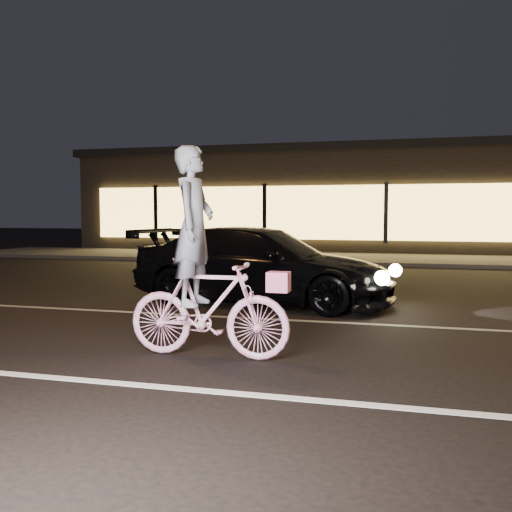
% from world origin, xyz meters
% --- Properties ---
extents(ground, '(90.00, 90.00, 0.00)m').
position_xyz_m(ground, '(0.00, 0.00, 0.00)').
color(ground, black).
rests_on(ground, ground).
extents(lane_stripe_near, '(60.00, 0.12, 0.01)m').
position_xyz_m(lane_stripe_near, '(0.00, -1.50, 0.00)').
color(lane_stripe_near, silver).
rests_on(lane_stripe_near, ground).
extents(lane_stripe_far, '(60.00, 0.10, 0.01)m').
position_xyz_m(lane_stripe_far, '(0.00, 2.00, 0.00)').
color(lane_stripe_far, gray).
rests_on(lane_stripe_far, ground).
extents(sidewalk, '(30.00, 4.00, 0.12)m').
position_xyz_m(sidewalk, '(0.00, 13.00, 0.06)').
color(sidewalk, '#383533').
rests_on(sidewalk, ground).
extents(storefront, '(25.40, 8.42, 4.20)m').
position_xyz_m(storefront, '(0.00, 18.97, 2.15)').
color(storefront, black).
rests_on(storefront, ground).
extents(cyclist, '(1.84, 0.63, 2.32)m').
position_xyz_m(cyclist, '(-1.29, -0.37, 0.82)').
color(cyclist, '#DE3A8B').
rests_on(cyclist, ground).
extents(sedan, '(4.83, 2.47, 1.34)m').
position_xyz_m(sedan, '(-1.63, 3.43, 0.67)').
color(sedan, black).
rests_on(sedan, ground).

